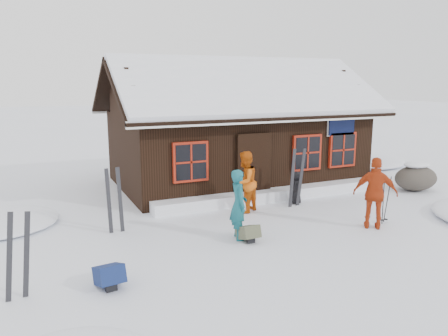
{
  "coord_description": "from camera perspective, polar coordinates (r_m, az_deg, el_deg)",
  "views": [
    {
      "loc": [
        -5.19,
        -8.88,
        3.57
      ],
      "look_at": [
        -0.51,
        1.48,
        1.3
      ],
      "focal_mm": 35.0,
      "sensor_mm": 36.0,
      "label": 1
    }
  ],
  "objects": [
    {
      "name": "ski_poles",
      "position": [
        11.85,
        20.32,
        -4.0
      ],
      "size": [
        0.22,
        0.11,
        1.25
      ],
      "color": "black",
      "rests_on": "ground"
    },
    {
      "name": "skier_crouched",
      "position": [
        13.07,
        9.43,
        -2.51
      ],
      "size": [
        0.56,
        0.55,
        0.97
      ],
      "primitive_type": "imported",
      "rotation": [
        0.0,
        0.0,
        0.72
      ],
      "color": "black",
      "rests_on": "ground"
    },
    {
      "name": "skier_orange_left",
      "position": [
        11.97,
        2.73,
        -1.84
      ],
      "size": [
        1.04,
        0.98,
        1.7
      ],
      "primitive_type": "imported",
      "rotation": [
        0.0,
        0.0,
        3.69
      ],
      "color": "#C9550E",
      "rests_on": "ground"
    },
    {
      "name": "ski_pair_right",
      "position": [
        12.72,
        9.46,
        -1.36
      ],
      "size": [
        0.53,
        0.11,
        1.74
      ],
      "rotation": [
        0.0,
        0.0,
        -0.04
      ],
      "color": "black",
      "rests_on": "ground"
    },
    {
      "name": "mountain_hut",
      "position": [
        15.52,
        1.44,
        3.9
      ],
      "size": [
        8.9,
        6.09,
        4.42
      ],
      "color": "black",
      "rests_on": "ground"
    },
    {
      "name": "backpack_olive",
      "position": [
        10.0,
        3.16,
        -8.76
      ],
      "size": [
        0.4,
        0.53,
        0.29
      ],
      "primitive_type": "cube",
      "rotation": [
        0.0,
        0.0,
        0.0
      ],
      "color": "#4B4E38",
      "rests_on": "ground"
    },
    {
      "name": "ski_pair_mid",
      "position": [
        10.68,
        -14.1,
        -4.27
      ],
      "size": [
        0.41,
        0.08,
        1.63
      ],
      "rotation": [
        0.0,
        0.0,
        0.09
      ],
      "color": "black",
      "rests_on": "ground"
    },
    {
      "name": "ski_pair_left",
      "position": [
        8.05,
        -25.31,
        -10.51
      ],
      "size": [
        0.5,
        0.12,
        1.56
      ],
      "rotation": [
        0.0,
        0.0,
        -0.05
      ],
      "color": "black",
      "rests_on": "ground"
    },
    {
      "name": "snow_drift",
      "position": [
        13.42,
        6.48,
        -3.43
      ],
      "size": [
        7.6,
        0.6,
        0.35
      ],
      "primitive_type": "cube",
      "color": "white",
      "rests_on": "ground"
    },
    {
      "name": "backpack_blue",
      "position": [
        8.16,
        -14.74,
        -13.81
      ],
      "size": [
        0.51,
        0.64,
        0.32
      ],
      "primitive_type": "cube",
      "rotation": [
        0.0,
        0.0,
        0.12
      ],
      "color": "#122050",
      "rests_on": "ground"
    },
    {
      "name": "boulder",
      "position": [
        15.77,
        23.77,
        -1.12
      ],
      "size": [
        1.5,
        1.12,
        0.87
      ],
      "color": "#4D463D",
      "rests_on": "ground"
    },
    {
      "name": "skier_teal",
      "position": [
        9.96,
        1.91,
        -4.78
      ],
      "size": [
        0.5,
        0.66,
        1.62
      ],
      "primitive_type": "imported",
      "rotation": [
        0.0,
        0.0,
        1.36
      ],
      "color": "#14565F",
      "rests_on": "ground"
    },
    {
      "name": "ground",
      "position": [
        10.88,
        5.7,
        -7.91
      ],
      "size": [
        120.0,
        120.0,
        0.0
      ],
      "primitive_type": "plane",
      "color": "white",
      "rests_on": "ground"
    },
    {
      "name": "skier_orange_right",
      "position": [
        11.25,
        19.16,
        -3.14
      ],
      "size": [
        1.07,
        1.0,
        1.77
      ],
      "primitive_type": "imported",
      "rotation": [
        0.0,
        0.0,
        2.43
      ],
      "color": "#B33612",
      "rests_on": "ground"
    },
    {
      "name": "snow_mounds",
      "position": [
        13.23,
        7.89,
        -4.48
      ],
      "size": [
        20.6,
        13.2,
        0.48
      ],
      "color": "white",
      "rests_on": "ground"
    }
  ]
}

